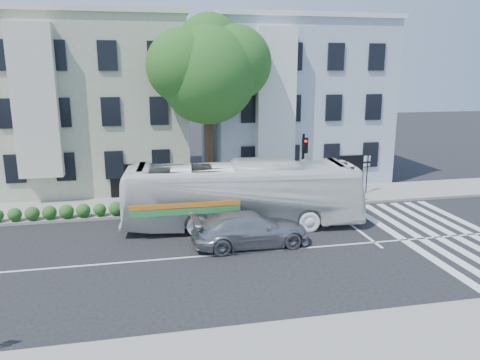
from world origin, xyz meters
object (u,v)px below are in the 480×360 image
object	(u,v)px
sedan	(251,229)
fire_hydrant	(363,195)
bus	(242,194)
traffic_signal	(304,161)

from	to	relation	value
sedan	fire_hydrant	xyz separation A→B (m)	(8.23, 5.47, -0.29)
fire_hydrant	bus	bearing A→B (deg)	-161.15
bus	traffic_signal	size ratio (longest dim) A/B	2.80
bus	fire_hydrant	xyz separation A→B (m)	(8.03, 2.74, -1.19)
bus	sedan	distance (m)	2.88
bus	sedan	xyz separation A→B (m)	(-0.20, -2.73, -0.90)
traffic_signal	fire_hydrant	distance (m)	4.60
bus	traffic_signal	distance (m)	4.83
bus	traffic_signal	world-z (taller)	traffic_signal
sedan	traffic_signal	world-z (taller)	traffic_signal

